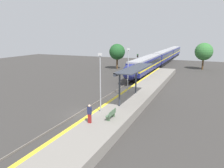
{
  "coord_description": "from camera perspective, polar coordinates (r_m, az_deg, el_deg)",
  "views": [
    {
      "loc": [
        12.06,
        -20.07,
        8.76
      ],
      "look_at": [
        0.58,
        6.46,
        2.22
      ],
      "focal_mm": 35.0,
      "sensor_mm": 36.0,
      "label": 1
    }
  ],
  "objects": [
    {
      "name": "rail_left",
      "position": [
        25.33,
        -8.61,
        -7.45
      ],
      "size": [
        0.08,
        90.0,
        0.15
      ],
      "primitive_type": "cube",
      "color": "slate",
      "rests_on": "ground_plane"
    },
    {
      "name": "railway_signal",
      "position": [
        50.21,
        6.68,
        5.78
      ],
      "size": [
        0.28,
        0.28,
        4.49
      ],
      "color": "#59595E",
      "rests_on": "ground_plane"
    },
    {
      "name": "background_tree_right",
      "position": [
        60.45,
        22.87,
        7.79
      ],
      "size": [
        4.42,
        4.42,
        6.8
      ],
      "color": "brown",
      "rests_on": "ground_plane"
    },
    {
      "name": "ground_plane",
      "position": [
        25.0,
        -7.19,
        -7.86
      ],
      "size": [
        120.0,
        120.0,
        0.0
      ],
      "primitive_type": "plane",
      "color": "#383533"
    },
    {
      "name": "platform_bench",
      "position": [
        20.79,
        -0.16,
        -7.89
      ],
      "size": [
        0.44,
        1.57,
        0.89
      ],
      "color": "#4C6B4C",
      "rests_on": "platform_right"
    },
    {
      "name": "platform_right",
      "position": [
        23.26,
        0.74,
        -8.09
      ],
      "size": [
        4.07,
        64.0,
        0.97
      ],
      "color": "gray",
      "rests_on": "ground_plane"
    },
    {
      "name": "lamppost_mid",
      "position": [
        29.63,
        4.21,
        4.21
      ],
      "size": [
        0.36,
        0.2,
        6.03
      ],
      "color": "#9E9EA3",
      "rests_on": "platform_right"
    },
    {
      "name": "station_canopy",
      "position": [
        26.32,
        5.58,
        3.67
      ],
      "size": [
        2.02,
        9.08,
        3.97
      ],
      "color": "#333842",
      "rests_on": "platform_right"
    },
    {
      "name": "lamppost_near",
      "position": [
        21.95,
        -3.08,
        1.21
      ],
      "size": [
        0.36,
        0.2,
        6.03
      ],
      "color": "#9E9EA3",
      "rests_on": "platform_right"
    },
    {
      "name": "person_waiting",
      "position": [
        19.84,
        -5.9,
        -7.66
      ],
      "size": [
        0.36,
        0.23,
        1.73
      ],
      "color": "maroon",
      "rests_on": "platform_right"
    },
    {
      "name": "background_tree_left",
      "position": [
        56.94,
        1.35,
        8.38
      ],
      "size": [
        4.09,
        4.09,
        6.49
      ],
      "color": "brown",
      "rests_on": "ground_plane"
    },
    {
      "name": "rail_right",
      "position": [
        24.63,
        -5.74,
        -7.96
      ],
      "size": [
        0.08,
        90.0,
        0.15
      ],
      "primitive_type": "cube",
      "color": "slate",
      "rests_on": "ground_plane"
    },
    {
      "name": "train",
      "position": [
        67.46,
        13.08,
        6.89
      ],
      "size": [
        2.82,
        63.85,
        3.92
      ],
      "color": "black",
      "rests_on": "ground_plane"
    }
  ]
}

